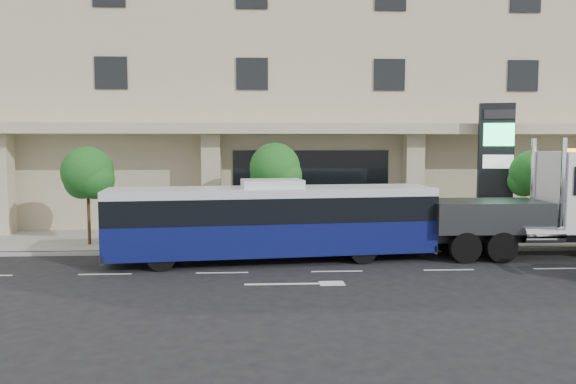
# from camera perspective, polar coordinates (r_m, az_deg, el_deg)

# --- Properties ---
(ground) EXTENTS (120.00, 120.00, 0.00)m
(ground) POSITION_cam_1_polar(r_m,az_deg,el_deg) (21.37, 4.40, -7.16)
(ground) COLOR black
(ground) RESTS_ON ground
(sidewalk) EXTENTS (120.00, 6.00, 0.15)m
(sidewalk) POSITION_cam_1_polar(r_m,az_deg,el_deg) (26.24, 2.96, -4.75)
(sidewalk) COLOR gray
(sidewalk) RESTS_ON ground
(curb) EXTENTS (120.00, 0.30, 0.15)m
(curb) POSITION_cam_1_polar(r_m,az_deg,el_deg) (23.31, 3.75, -5.96)
(curb) COLOR gray
(curb) RESTS_ON ground
(convention_center) EXTENTS (60.00, 17.60, 20.00)m
(convention_center) POSITION_cam_1_polar(r_m,az_deg,el_deg) (36.68, 1.24, 13.49)
(convention_center) COLOR #B9AA8A
(convention_center) RESTS_ON ground
(tree_left) EXTENTS (2.27, 2.20, 4.22)m
(tree_left) POSITION_cam_1_polar(r_m,az_deg,el_deg) (25.39, -19.64, 1.56)
(tree_left) COLOR #422B19
(tree_left) RESTS_ON sidewalk
(tree_mid) EXTENTS (2.28, 2.20, 4.38)m
(tree_mid) POSITION_cam_1_polar(r_m,az_deg,el_deg) (24.36, -1.28, 2.06)
(tree_mid) COLOR #422B19
(tree_mid) RESTS_ON sidewalk
(tree_right) EXTENTS (2.10, 2.00, 4.04)m
(tree_right) POSITION_cam_1_polar(r_m,az_deg,el_deg) (27.29, 23.64, 1.48)
(tree_right) COLOR #422B19
(tree_right) RESTS_ON sidewalk
(city_bus) EXTENTS (12.53, 3.97, 3.12)m
(city_bus) POSITION_cam_1_polar(r_m,az_deg,el_deg) (21.37, -1.64, -2.83)
(city_bus) COLOR black
(city_bus) RESTS_ON ground
(tow_truck) EXTENTS (10.29, 2.70, 4.69)m
(tow_truck) POSITION_cam_1_polar(r_m,az_deg,el_deg) (24.55, 25.29, -1.49)
(tow_truck) COLOR #2D3033
(tow_truck) RESTS_ON ground
(signage_pylon) EXTENTS (1.63, 0.94, 6.20)m
(signage_pylon) POSITION_cam_1_polar(r_m,az_deg,el_deg) (27.83, 20.31, 2.18)
(signage_pylon) COLOR black
(signage_pylon) RESTS_ON sidewalk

